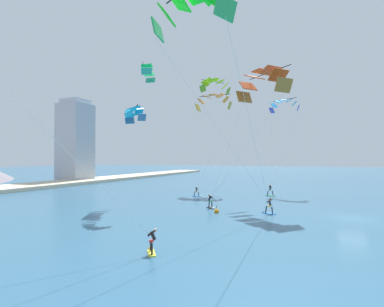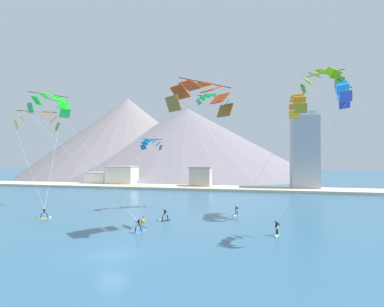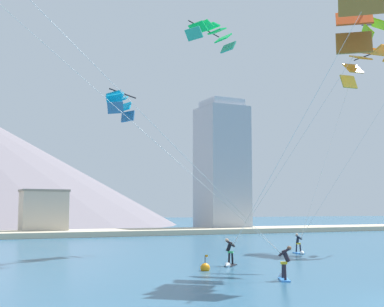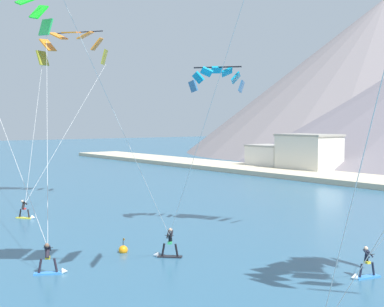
% 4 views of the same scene
% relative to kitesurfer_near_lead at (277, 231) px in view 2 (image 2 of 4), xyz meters
% --- Properties ---
extents(ground_plane, '(400.00, 400.00, 0.00)m').
position_rel_kitesurfer_near_lead_xyz_m(ground_plane, '(-15.04, -10.02, -0.58)').
color(ground_plane, '#2D5B7A').
extents(kitesurfer_near_lead, '(0.74, 1.78, 1.84)m').
position_rel_kitesurfer_near_lead_xyz_m(kitesurfer_near_lead, '(0.00, 0.00, 0.00)').
color(kitesurfer_near_lead, '#33B266').
rests_on(kitesurfer_near_lead, ground).
extents(kitesurfer_near_trail, '(1.16, 1.73, 1.77)m').
position_rel_kitesurfer_near_lead_xyz_m(kitesurfer_near_trail, '(-15.73, -1.86, -0.03)').
color(kitesurfer_near_trail, '#337FDB').
rests_on(kitesurfer_near_trail, ground).
extents(kitesurfer_mid_center, '(1.65, 1.34, 1.65)m').
position_rel_kitesurfer_near_lead_xyz_m(kitesurfer_mid_center, '(-32.31, 2.86, -0.12)').
color(kitesurfer_mid_center, yellow).
rests_on(kitesurfer_mid_center, ground).
extents(kitesurfer_far_left, '(0.82, 1.78, 1.67)m').
position_rel_kitesurfer_near_lead_xyz_m(kitesurfer_far_left, '(-5.35, 10.54, -0.12)').
color(kitesurfer_far_left, '#337FDB').
rests_on(kitesurfer_far_left, ground).
extents(kitesurfer_far_right, '(1.51, 1.51, 1.77)m').
position_rel_kitesurfer_near_lead_xyz_m(kitesurfer_far_right, '(-14.97, 4.94, -0.04)').
color(kitesurfer_far_right, black).
rests_on(kitesurfer_far_right, ground).
extents(parafoil_kite_near_lead, '(7.86, 5.45, 15.27)m').
position_rel_kitesurfer_near_lead_xyz_m(parafoil_kite_near_lead, '(6.57, -1.35, 15.03)').
color(parafoil_kite_near_lead, '#3A50C0').
extents(parafoil_kite_near_trail, '(15.96, 6.41, 16.41)m').
position_rel_kitesurfer_near_lead_xyz_m(parafoil_kite_near_trail, '(-30.07, 0.96, 15.85)').
color(parafoil_kite_near_trail, green).
extents(parafoil_kite_mid_center, '(11.19, 11.25, 16.02)m').
position_rel_kitesurfer_near_lead_xyz_m(parafoil_kite_mid_center, '(-40.58, 10.94, 15.30)').
color(parafoil_kite_mid_center, olive).
extents(parafoil_kite_far_left, '(9.59, 6.87, 16.65)m').
position_rel_kitesurfer_near_lead_xyz_m(parafoil_kite_far_left, '(3.51, 10.97, 16.16)').
color(parafoil_kite_far_left, '#A98D23').
extents(parafoil_kite_far_right, '(9.74, 9.16, 16.36)m').
position_rel_kitesurfer_near_lead_xyz_m(parafoil_kite_far_right, '(-8.68, -0.11, 15.78)').
color(parafoil_kite_far_right, '#9E6626').
extents(parafoil_kite_distant_high_outer, '(5.82, 5.38, 2.92)m').
position_rel_kitesurfer_near_lead_xyz_m(parafoil_kite_distant_high_outer, '(7.12, 11.82, 20.08)').
color(parafoil_kite_distant_high_outer, '#49921D').
extents(parafoil_kite_distant_low_drift, '(5.83, 4.01, 1.99)m').
position_rel_kitesurfer_near_lead_xyz_m(parafoil_kite_distant_low_drift, '(-9.85, 16.92, 18.74)').
color(parafoil_kite_distant_low_drift, teal).
extents(parafoil_kite_distant_mid_solo, '(3.07, 3.86, 1.92)m').
position_rel_kitesurfer_near_lead_xyz_m(parafoil_kite_distant_mid_solo, '(-19.69, 12.75, 10.71)').
color(parafoil_kite_distant_mid_solo, teal).
extents(race_marker_buoy, '(0.56, 0.56, 1.02)m').
position_rel_kitesurfer_near_lead_xyz_m(race_marker_buoy, '(-17.45, 3.43, -0.42)').
color(race_marker_buoy, orange).
rests_on(race_marker_buoy, ground).
extents(shoreline_strip, '(180.00, 10.00, 0.70)m').
position_rel_kitesurfer_near_lead_xyz_m(shoreline_strip, '(-15.04, 46.97, -0.23)').
color(shoreline_strip, beige).
rests_on(shoreline_strip, ground).
extents(shore_building_harbour_front, '(7.07, 5.91, 4.11)m').
position_rel_kitesurfer_near_lead_xyz_m(shore_building_harbour_front, '(-52.17, 51.81, 1.49)').
color(shore_building_harbour_front, silver).
rests_on(shore_building_harbour_front, ground).
extents(shore_building_promenade_mid, '(6.13, 4.41, 6.14)m').
position_rel_kitesurfer_near_lead_xyz_m(shore_building_promenade_mid, '(-18.23, 48.93, 2.50)').
color(shore_building_promenade_mid, '#B7AD9E').
rests_on(shore_building_promenade_mid, ground).
extents(shore_building_quay_east, '(9.03, 6.40, 6.06)m').
position_rel_kitesurfer_near_lead_xyz_m(shore_building_quay_east, '(-43.93, 51.65, 2.46)').
color(shore_building_quay_east, silver).
rests_on(shore_building_quay_east, ground).
extents(highrise_tower, '(7.00, 7.00, 21.17)m').
position_rel_kitesurfer_near_lead_xyz_m(highrise_tower, '(10.16, 50.83, 9.80)').
color(highrise_tower, '#A8ADB7').
rests_on(highrise_tower, ground).
extents(mountain_peak_west_ridge, '(103.14, 103.14, 39.99)m').
position_rel_kitesurfer_near_lead_xyz_m(mountain_peak_west_ridge, '(-69.67, 111.46, 19.42)').
color(mountain_peak_west_ridge, slate).
rests_on(mountain_peak_west_ridge, ground).
extents(mountain_peak_central_summit, '(122.83, 122.83, 33.68)m').
position_rel_kitesurfer_near_lead_xyz_m(mountain_peak_central_summit, '(-37.47, 112.20, 16.26)').
color(mountain_peak_central_summit, slate).
rests_on(mountain_peak_central_summit, ground).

